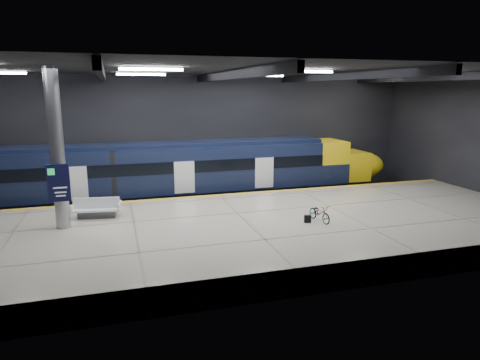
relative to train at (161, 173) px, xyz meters
name	(u,v)px	position (x,y,z in m)	size (l,w,h in m)	color
ground	(232,228)	(2.98, -5.50, -2.06)	(30.00, 30.00, 0.00)	black
room_shell	(232,117)	(2.97, -5.49, 3.66)	(30.10, 16.10, 8.05)	black
platform	(247,233)	(2.98, -8.00, -1.51)	(30.00, 11.00, 1.10)	beige
safety_strip	(219,195)	(2.98, -2.75, -0.95)	(30.00, 0.40, 0.01)	gold
rails	(209,201)	(2.98, 0.00, -1.98)	(30.00, 1.52, 0.16)	gray
train	(161,173)	(0.00, 0.00, 0.00)	(29.40, 2.84, 3.79)	black
bench	(97,210)	(-3.64, -5.30, -0.62)	(2.31, 1.23, 0.97)	#595B60
bicycle	(320,213)	(6.20, -8.93, -0.56)	(0.54, 1.54, 0.81)	#99999E
pannier_bag	(308,219)	(5.60, -8.93, -0.78)	(0.30, 0.18, 0.35)	black
info_column	(57,152)	(-5.02, -6.52, 2.40)	(0.90, 0.78, 6.90)	#9EA0A5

